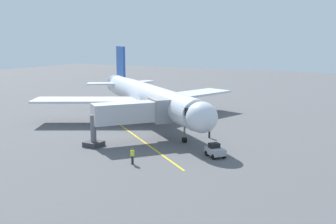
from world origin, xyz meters
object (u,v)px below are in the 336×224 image
at_px(airplane, 148,97).
at_px(tug_near_nose, 215,151).
at_px(jet_bridge, 137,113).
at_px(ground_crew_marshaller, 132,156).
at_px(ground_crew_wing_walker, 209,131).

distance_m(airplane, tug_near_nose, 21.11).
relative_size(airplane, jet_bridge, 3.37).
bearing_deg(jet_bridge, tug_near_nose, 172.74).
distance_m(jet_bridge, ground_crew_marshaller, 9.73).
distance_m(ground_crew_marshaller, tug_near_nose, 9.35).
xyz_separation_m(ground_crew_wing_walker, tug_near_nose, (-4.03, 7.77, -0.18)).
xyz_separation_m(airplane, ground_crew_wing_walker, (-12.51, 4.91, -3.12)).
distance_m(ground_crew_marshaller, ground_crew_wing_walker, 14.66).
bearing_deg(tug_near_nose, ground_crew_marshaller, 45.50).
xyz_separation_m(jet_bridge, ground_crew_wing_walker, (-7.12, -6.35, -2.88)).
relative_size(ground_crew_marshaller, tug_near_nose, 0.63).
bearing_deg(ground_crew_wing_walker, jet_bridge, 41.75).
bearing_deg(tug_near_nose, airplane, -37.49).
bearing_deg(ground_crew_wing_walker, tug_near_nose, 117.38).
xyz_separation_m(airplane, jet_bridge, (-5.40, 11.27, -0.24)).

